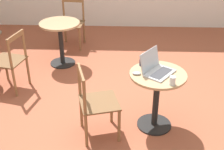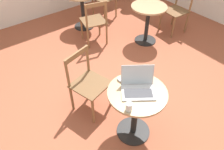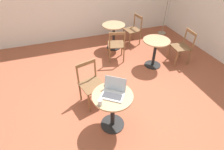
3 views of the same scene
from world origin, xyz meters
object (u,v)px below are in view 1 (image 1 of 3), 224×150
at_px(chair_near_back, 95,103).
at_px(laptop, 156,69).
at_px(chair_mid_right, 72,23).
at_px(drinking_glass, 172,81).
at_px(mouse, 137,73).
at_px(cafe_table_mid, 60,35).
at_px(cafe_table_near, 157,89).
at_px(chair_far_front, 10,61).
at_px(mug, 143,62).

xyz_separation_m(chair_near_back, laptop, (0.22, -0.69, 0.34)).
height_order(chair_mid_right, drinking_glass, chair_mid_right).
distance_m(chair_mid_right, mouse, 2.71).
bearing_deg(cafe_table_mid, chair_near_back, -158.23).
height_order(cafe_table_near, drinking_glass, drinking_glass).
distance_m(chair_far_front, laptop, 2.18).
bearing_deg(chair_mid_right, chair_near_back, -165.79).
distance_m(chair_near_back, chair_far_front, 1.66).
xyz_separation_m(cafe_table_near, cafe_table_mid, (1.64, 1.44, 0.00)).
bearing_deg(drinking_glass, laptop, 29.86).
height_order(chair_far_front, mug, chair_far_front).
xyz_separation_m(chair_near_back, mug, (0.40, -0.55, 0.33)).
bearing_deg(cafe_table_near, drinking_glass, -151.96).
relative_size(chair_far_front, mouse, 8.83).
xyz_separation_m(laptop, mug, (0.18, 0.14, -0.01)).
bearing_deg(cafe_table_mid, drinking_glass, -140.08).
relative_size(chair_far_front, laptop, 1.93).
bearing_deg(chair_far_front, cafe_table_near, -111.78).
bearing_deg(mug, cafe_table_mid, 41.64).
bearing_deg(laptop, mug, 38.50).
bearing_deg(mouse, chair_far_front, 64.67).
bearing_deg(chair_near_back, chair_far_front, 52.55).
relative_size(cafe_table_near, chair_mid_right, 0.84).
distance_m(chair_mid_right, chair_far_front, 1.73).
bearing_deg(cafe_table_near, chair_near_back, 105.50).
relative_size(chair_mid_right, drinking_glass, 9.16).
height_order(laptop, drinking_glass, laptop).
bearing_deg(cafe_table_near, cafe_table_mid, 41.38).
height_order(chair_mid_right, mug, chair_mid_right).
relative_size(mouse, drinking_glass, 1.04).
height_order(chair_far_front, drinking_glass, chair_far_front).
relative_size(cafe_table_near, drinking_glass, 7.70).
height_order(cafe_table_near, chair_far_front, chair_far_front).
bearing_deg(chair_near_back, drinking_glass, -92.81).
bearing_deg(chair_near_back, cafe_table_mid, 21.77).
relative_size(chair_mid_right, mug, 7.13).
xyz_separation_m(mouse, mug, (0.23, -0.08, 0.02)).
height_order(cafe_table_mid, mug, mug).
bearing_deg(chair_far_front, drinking_glass, -115.96).
height_order(cafe_table_near, mouse, mouse).
height_order(mouse, drinking_glass, drinking_glass).
bearing_deg(cafe_table_near, mug, 39.43).
xyz_separation_m(chair_near_back, chair_mid_right, (2.61, 0.66, 0.00)).
bearing_deg(drinking_glass, chair_near_back, 87.19).
distance_m(cafe_table_mid, chair_mid_right, 0.78).
bearing_deg(cafe_table_mid, laptop, -138.70).
bearing_deg(chair_near_back, mouse, -70.41).
relative_size(chair_near_back, chair_mid_right, 1.00).
distance_m(chair_far_front, drinking_glass, 2.42).
bearing_deg(mug, cafe_table_near, -140.57).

